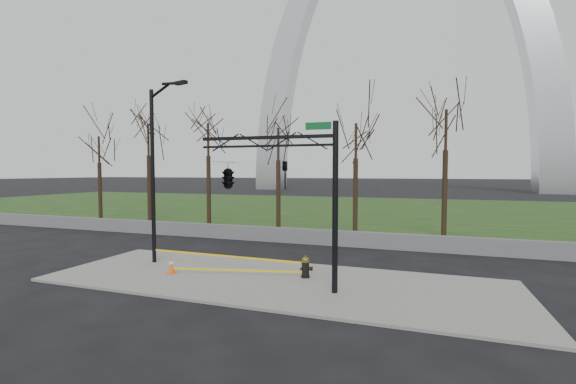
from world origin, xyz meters
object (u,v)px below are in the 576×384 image
(traffic_cone, at_px, (171,266))
(street_light, at_px, (156,163))
(traffic_signal_mast, at_px, (247,175))
(fire_hydrant, at_px, (306,267))

(traffic_cone, xyz_separation_m, street_light, (-1.75, 1.35, 4.29))
(street_light, xyz_separation_m, traffic_signal_mast, (5.40, -1.75, -0.55))
(traffic_cone, distance_m, street_light, 4.83)
(fire_hydrant, height_order, traffic_signal_mast, traffic_signal_mast)
(street_light, distance_m, traffic_signal_mast, 5.70)
(fire_hydrant, distance_m, traffic_signal_mast, 4.36)
(fire_hydrant, bearing_deg, traffic_cone, -171.46)
(traffic_signal_mast, bearing_deg, traffic_cone, 170.81)
(traffic_cone, bearing_deg, street_light, 142.48)
(traffic_cone, height_order, street_light, street_light)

